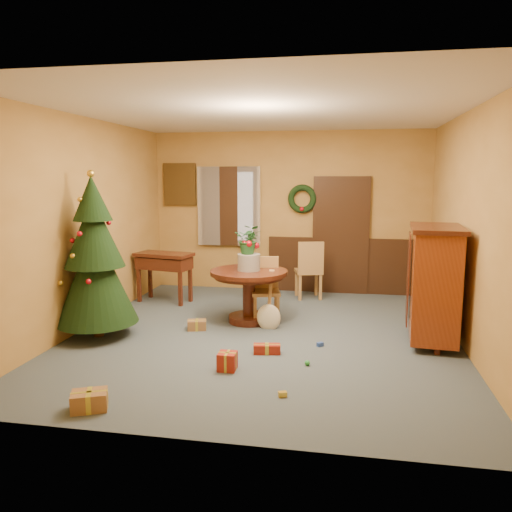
% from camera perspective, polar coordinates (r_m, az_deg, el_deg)
% --- Properties ---
extents(room_envelope, '(5.50, 5.50, 5.50)m').
position_cam_1_polar(room_envelope, '(9.11, 4.98, 2.87)').
color(room_envelope, '#374351').
rests_on(room_envelope, ground).
extents(dining_table, '(1.11, 1.11, 0.76)m').
position_cam_1_polar(dining_table, '(7.20, -0.81, -3.44)').
color(dining_table, black).
rests_on(dining_table, floor).
extents(urn, '(0.32, 0.32, 0.24)m').
position_cam_1_polar(urn, '(7.13, -0.82, -0.71)').
color(urn, slate).
rests_on(urn, dining_table).
extents(centerpiece_plant, '(0.38, 0.33, 0.42)m').
position_cam_1_polar(centerpiece_plant, '(7.08, -0.83, 1.91)').
color(centerpiece_plant, '#1E4C23').
rests_on(centerpiece_plant, urn).
extents(chair_near, '(0.49, 0.49, 0.93)m').
position_cam_1_polar(chair_near, '(7.31, 1.07, -3.53)').
color(chair_near, '#A37741').
rests_on(chair_near, floor).
extents(chair_far, '(0.54, 0.54, 1.01)m').
position_cam_1_polar(chair_far, '(8.60, 6.12, -1.37)').
color(chair_far, '#A37741').
rests_on(chair_far, floor).
extents(guitar, '(0.42, 0.56, 0.77)m').
position_cam_1_polar(guitar, '(6.91, 1.47, -5.17)').
color(guitar, beige).
rests_on(guitar, floor).
extents(plant_stand, '(0.29, 0.29, 0.76)m').
position_cam_1_polar(plant_stand, '(8.63, -0.82, -1.75)').
color(plant_stand, black).
rests_on(plant_stand, floor).
extents(stand_plant, '(0.28, 0.25, 0.41)m').
position_cam_1_polar(stand_plant, '(8.55, -0.83, 1.49)').
color(stand_plant, '#19471E').
rests_on(stand_plant, plant_stand).
extents(christmas_tree, '(1.06, 1.06, 2.18)m').
position_cam_1_polar(christmas_tree, '(6.78, -17.92, -0.35)').
color(christmas_tree, '#382111').
rests_on(christmas_tree, floor).
extents(writing_desk, '(1.01, 0.64, 0.83)m').
position_cam_1_polar(writing_desk, '(8.49, -10.45, -1.02)').
color(writing_desk, black).
rests_on(writing_desk, floor).
extents(sideboard, '(0.71, 1.21, 1.49)m').
position_cam_1_polar(sideboard, '(6.65, 19.70, -2.71)').
color(sideboard, '#5E210A').
rests_on(sideboard, floor).
extents(gift_a, '(0.38, 0.34, 0.17)m').
position_cam_1_polar(gift_a, '(4.94, -18.50, -15.40)').
color(gift_a, brown).
rests_on(gift_a, floor).
extents(gift_b, '(0.20, 0.20, 0.20)m').
position_cam_1_polar(gift_b, '(5.57, -3.30, -11.92)').
color(gift_b, maroon).
rests_on(gift_b, floor).
extents(gift_c, '(0.29, 0.23, 0.14)m').
position_cam_1_polar(gift_c, '(6.99, -6.77, -7.83)').
color(gift_c, brown).
rests_on(gift_c, floor).
extents(gift_d, '(0.33, 0.18, 0.11)m').
position_cam_1_polar(gift_d, '(6.06, 1.26, -10.57)').
color(gift_d, maroon).
rests_on(gift_d, floor).
extents(toy_a, '(0.09, 0.09, 0.05)m').
position_cam_1_polar(toy_a, '(6.36, 7.34, -9.99)').
color(toy_a, '#24449E').
rests_on(toy_a, floor).
extents(toy_b, '(0.06, 0.06, 0.06)m').
position_cam_1_polar(toy_b, '(5.73, 5.88, -12.07)').
color(toy_b, green).
rests_on(toy_b, floor).
extents(toy_c, '(0.08, 0.09, 0.05)m').
position_cam_1_polar(toy_c, '(5.62, -3.27, -12.52)').
color(toy_c, gold).
rests_on(toy_c, floor).
extents(toy_d, '(0.06, 0.06, 0.06)m').
position_cam_1_polar(toy_d, '(6.12, 2.30, -10.61)').
color(toy_d, red).
rests_on(toy_d, floor).
extents(toy_e, '(0.09, 0.08, 0.05)m').
position_cam_1_polar(toy_e, '(4.97, 3.05, -15.49)').
color(toy_e, gold).
rests_on(toy_e, floor).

